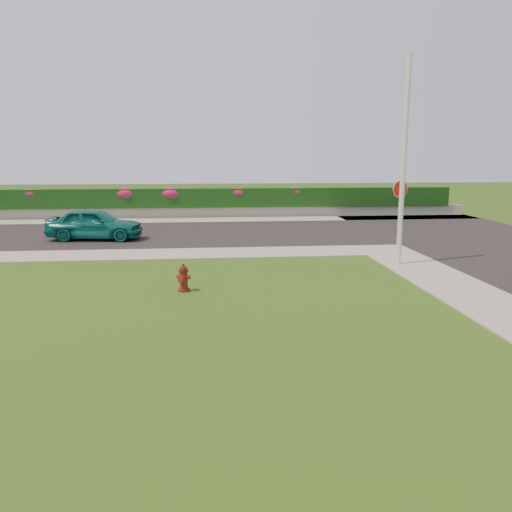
{
  "coord_description": "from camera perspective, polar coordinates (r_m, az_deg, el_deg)",
  "views": [
    {
      "loc": [
        0.33,
        -9.03,
        3.45
      ],
      "look_at": [
        1.59,
        3.86,
        0.9
      ],
      "focal_mm": 35.0,
      "sensor_mm": 36.0,
      "label": 1
    }
  ],
  "objects": [
    {
      "name": "sidewalk_beyond",
      "position": [
        28.27,
        -8.26,
        4.07
      ],
      "size": [
        34.0,
        2.0,
        0.04
      ],
      "primitive_type": "cube",
      "color": "gray",
      "rests_on": "ground"
    },
    {
      "name": "fire_hydrant",
      "position": [
        13.23,
        -8.29,
        -2.54
      ],
      "size": [
        0.38,
        0.36,
        0.73
      ],
      "rotation": [
        0.0,
        0.0,
        -0.42
      ],
      "color": "#53130D",
      "rests_on": "ground"
    },
    {
      "name": "street_far",
      "position": [
        23.89,
        -18.43,
        2.32
      ],
      "size": [
        26.0,
        8.0,
        0.04
      ],
      "primitive_type": "cube",
      "color": "black",
      "rests_on": "ground"
    },
    {
      "name": "curb_corner",
      "position": [
        19.53,
        14.48,
        0.67
      ],
      "size": [
        2.0,
        2.0,
        0.04
      ],
      "primitive_type": "cube",
      "color": "gray",
      "rests_on": "ground"
    },
    {
      "name": "retaining_wall",
      "position": [
        29.73,
        -8.15,
        4.96
      ],
      "size": [
        34.0,
        0.4,
        0.6
      ],
      "primitive_type": "cube",
      "color": "gray",
      "rests_on": "ground"
    },
    {
      "name": "sedan_teal",
      "position": [
        22.21,
        -17.94,
        3.52
      ],
      "size": [
        4.08,
        2.01,
        1.34
      ],
      "primitive_type": "imported",
      "rotation": [
        0.0,
        0.0,
        1.46
      ],
      "color": "#0C625D",
      "rests_on": "street_far"
    },
    {
      "name": "ground",
      "position": [
        9.67,
        -7.29,
        -9.85
      ],
      "size": [
        120.0,
        120.0,
        0.0
      ],
      "primitive_type": "plane",
      "color": "black",
      "rests_on": "ground"
    },
    {
      "name": "flower_clump_d",
      "position": [
        29.68,
        -9.72,
        7.06
      ],
      "size": [
        1.44,
        0.92,
        0.72
      ],
      "primitive_type": "ellipsoid",
      "color": "#C42164",
      "rests_on": "hedge"
    },
    {
      "name": "flower_clump_c",
      "position": [
        29.97,
        -14.68,
        6.91
      ],
      "size": [
        1.4,
        0.9,
        0.7
      ],
      "primitive_type": "ellipsoid",
      "color": "#C42164",
      "rests_on": "hedge"
    },
    {
      "name": "flower_clump_f",
      "position": [
        30.07,
        4.64,
        7.34
      ],
      "size": [
        1.14,
        0.73,
        0.57
      ],
      "primitive_type": "ellipsoid",
      "color": "#C42164",
      "rests_on": "hedge"
    },
    {
      "name": "hedge",
      "position": [
        29.75,
        -8.18,
        6.6
      ],
      "size": [
        32.0,
        0.9,
        1.1
      ],
      "primitive_type": "cube",
      "color": "black",
      "rests_on": "retaining_wall"
    },
    {
      "name": "utility_pole",
      "position": [
        16.67,
        16.51,
        10.13
      ],
      "size": [
        0.16,
        0.16,
        6.57
      ],
      "primitive_type": "cylinder",
      "color": "silver",
      "rests_on": "ground"
    },
    {
      "name": "stop_sign",
      "position": [
        20.36,
        16.12,
        6.5
      ],
      "size": [
        0.69,
        0.22,
        2.62
      ],
      "rotation": [
        0.0,
        0.0,
        -0.11
      ],
      "color": "slate",
      "rests_on": "ground"
    },
    {
      "name": "sidewalk_far",
      "position": [
        19.42,
        -24.51,
        -0.05
      ],
      "size": [
        24.0,
        2.0,
        0.04
      ],
      "primitive_type": "cube",
      "color": "gray",
      "rests_on": "ground"
    },
    {
      "name": "flower_clump_b",
      "position": [
        31.22,
        -24.31,
        6.52
      ],
      "size": [
        1.19,
        0.77,
        0.6
      ],
      "primitive_type": "ellipsoid",
      "color": "#C42164",
      "rests_on": "hedge"
    },
    {
      "name": "flower_clump_e",
      "position": [
        29.65,
        -2.11,
        7.28
      ],
      "size": [
        1.25,
        0.8,
        0.62
      ],
      "primitive_type": "ellipsoid",
      "color": "#C42164",
      "rests_on": "hedge"
    }
  ]
}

